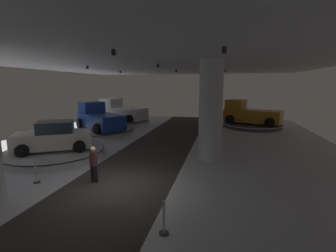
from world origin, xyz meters
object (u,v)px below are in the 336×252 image
at_px(display_platform_deep_right, 252,125).
at_px(visitor_walking_near, 94,162).
at_px(pickup_truck_far_left, 99,118).
at_px(display_platform_mid_left, 55,153).
at_px(display_platform_far_left, 101,131).
at_px(pickup_truck_deep_left, 121,111).
at_px(display_car_mid_left, 54,137).
at_px(pickup_truck_deep_right, 249,114).
at_px(display_platform_deep_left, 123,122).
at_px(column_right, 211,111).

distance_m(display_platform_deep_right, visitor_walking_near, 17.83).
relative_size(pickup_truck_far_left, display_platform_mid_left, 0.98).
height_order(display_platform_far_left, pickup_truck_deep_left, pickup_truck_deep_left).
distance_m(display_platform_far_left, display_car_mid_left, 7.12).
height_order(display_platform_deep_right, pickup_truck_deep_right, pickup_truck_deep_right).
distance_m(display_platform_deep_left, display_car_mid_left, 12.14).
bearing_deg(display_platform_deep_left, visitor_walking_near, -70.82).
height_order(pickup_truck_deep_right, visitor_walking_near, pickup_truck_deep_right).
height_order(display_platform_far_left, display_car_mid_left, display_car_mid_left).
bearing_deg(visitor_walking_near, pickup_truck_far_left, 118.01).
bearing_deg(visitor_walking_near, display_car_mid_left, 145.27).
relative_size(display_platform_deep_right, pickup_truck_deep_left, 1.00).
bearing_deg(pickup_truck_far_left, pickup_truck_deep_right, 23.68).
distance_m(pickup_truck_far_left, visitor_walking_near, 11.48).
relative_size(column_right, display_platform_deep_right, 0.97).
distance_m(display_platform_far_left, pickup_truck_deep_left, 5.30).
height_order(display_platform_deep_left, display_platform_mid_left, display_platform_mid_left).
distance_m(display_platform_far_left, visitor_walking_near, 11.21).
bearing_deg(pickup_truck_deep_left, pickup_truck_deep_right, 3.57).
height_order(pickup_truck_far_left, display_platform_deep_left, pickup_truck_far_left).
height_order(display_platform_far_left, pickup_truck_far_left, pickup_truck_far_left).
bearing_deg(pickup_truck_deep_left, pickup_truck_far_left, -88.42).
relative_size(column_right, visitor_walking_near, 3.46).
bearing_deg(pickup_truck_deep_right, visitor_walking_near, -116.26).
xyz_separation_m(pickup_truck_far_left, visitor_walking_near, (5.39, -10.13, -0.34)).
height_order(column_right, display_platform_deep_right, column_right).
xyz_separation_m(column_right, pickup_truck_deep_left, (-10.15, 10.66, -1.46)).
bearing_deg(display_platform_far_left, pickup_truck_deep_left, 94.40).
xyz_separation_m(display_platform_far_left, pickup_truck_far_left, (-0.26, 0.19, 1.07)).
bearing_deg(display_platform_deep_right, visitor_walking_near, -117.29).
relative_size(pickup_truck_deep_right, pickup_truck_deep_left, 1.00).
distance_m(display_platform_deep_left, visitor_walking_near, 15.91).
bearing_deg(pickup_truck_deep_right, pickup_truck_far_left, -156.32).
bearing_deg(pickup_truck_deep_right, display_car_mid_left, -132.98).
bearing_deg(display_car_mid_left, display_platform_mid_left, -149.19).
xyz_separation_m(column_right, display_platform_far_left, (-9.76, 5.49, -2.58)).
bearing_deg(column_right, display_platform_deep_left, 133.00).
xyz_separation_m(pickup_truck_deep_right, display_platform_far_left, (-13.00, -6.00, -1.12)).
distance_m(display_platform_deep_right, pickup_truck_deep_right, 1.14).
xyz_separation_m(display_platform_mid_left, display_car_mid_left, (0.03, 0.02, 0.93)).
relative_size(display_platform_far_left, display_car_mid_left, 1.25).
bearing_deg(pickup_truck_deep_left, display_platform_mid_left, -84.13).
bearing_deg(column_right, pickup_truck_deep_right, 74.24).
xyz_separation_m(pickup_truck_deep_left, display_car_mid_left, (1.28, -12.17, -0.15)).
height_order(column_right, display_platform_far_left, column_right).
bearing_deg(display_platform_deep_right, display_platform_mid_left, -133.96).
height_order(display_platform_deep_right, display_platform_far_left, display_platform_deep_right).
height_order(display_platform_mid_left, display_car_mid_left, display_car_mid_left).
bearing_deg(display_platform_deep_right, pickup_truck_deep_left, -176.99).
relative_size(column_right, display_platform_far_left, 0.97).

